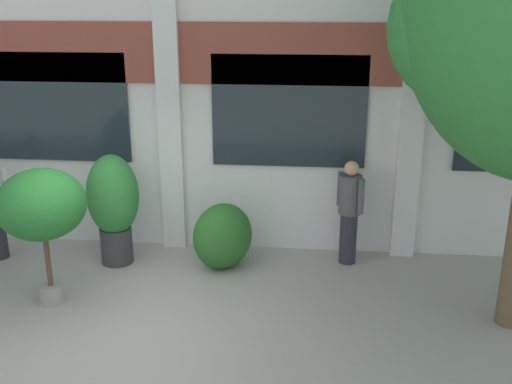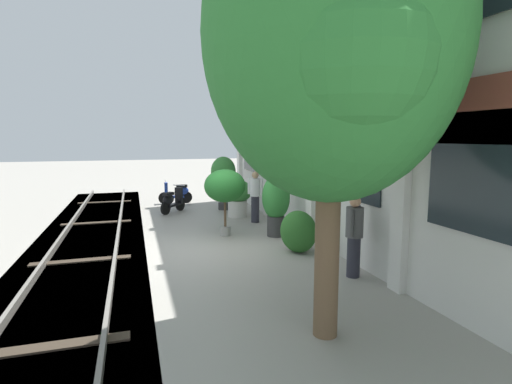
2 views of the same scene
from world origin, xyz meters
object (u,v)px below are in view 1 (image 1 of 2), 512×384
Objects in this scene: potted_plant_stone_basin at (113,203)px; potted_plant_terracotta_small at (41,206)px; resident_watching_tracks at (350,209)px; topiary_hedge at (223,236)px.

potted_plant_terracotta_small is at bearing -109.39° from potted_plant_stone_basin.
resident_watching_tracks reaches higher than topiary_hedge.
potted_plant_stone_basin is 1.72m from topiary_hedge.
potted_plant_terracotta_small is 1.84× the size of topiary_hedge.
potted_plant_stone_basin reaches higher than resident_watching_tracks.
potted_plant_stone_basin is at bearing 178.96° from topiary_hedge.
potted_plant_stone_basin is 1.06× the size of resident_watching_tracks.
potted_plant_stone_basin is 1.69× the size of topiary_hedge.
resident_watching_tracks is (4.00, 1.68, -0.51)m from potted_plant_terracotta_small.
topiary_hedge is at bearing 31.59° from potted_plant_terracotta_small.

